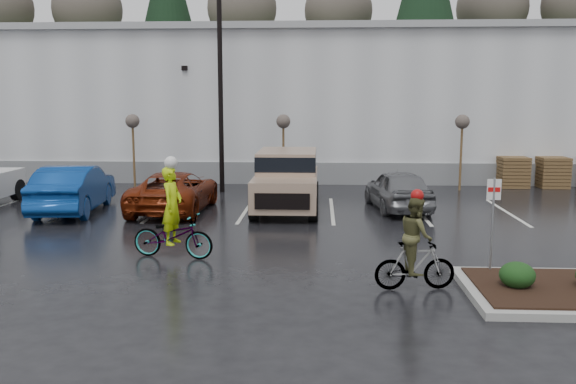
# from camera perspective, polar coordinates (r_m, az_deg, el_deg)

# --- Properties ---
(ground) EXTENTS (120.00, 120.00, 0.00)m
(ground) POSITION_cam_1_polar(r_m,az_deg,el_deg) (13.50, 2.65, -7.98)
(ground) COLOR black
(ground) RESTS_ON ground
(warehouse) EXTENTS (60.50, 15.50, 7.20)m
(warehouse) POSITION_cam_1_polar(r_m,az_deg,el_deg) (34.91, 2.94, 8.41)
(warehouse) COLOR silver
(warehouse) RESTS_ON ground
(wooded_ridge) EXTENTS (80.00, 25.00, 6.00)m
(wooded_ridge) POSITION_cam_1_polar(r_m,az_deg,el_deg) (57.93, 2.97, 7.94)
(wooded_ridge) COLOR #23411B
(wooded_ridge) RESTS_ON ground
(lamppost) EXTENTS (0.50, 1.00, 9.22)m
(lamppost) POSITION_cam_1_polar(r_m,az_deg,el_deg) (25.31, -6.39, 12.83)
(lamppost) COLOR black
(lamppost) RESTS_ON ground
(sapling_west) EXTENTS (0.60, 0.60, 3.20)m
(sapling_west) POSITION_cam_1_polar(r_m,az_deg,el_deg) (27.17, -14.34, 6.09)
(sapling_west) COLOR #4A331D
(sapling_west) RESTS_ON ground
(sapling_mid) EXTENTS (0.60, 0.60, 3.20)m
(sapling_mid) POSITION_cam_1_polar(r_m,az_deg,el_deg) (25.99, -0.44, 6.25)
(sapling_mid) COLOR #4A331D
(sapling_mid) RESTS_ON ground
(sapling_east) EXTENTS (0.60, 0.60, 3.20)m
(sapling_east) POSITION_cam_1_polar(r_m,az_deg,el_deg) (26.62, 15.99, 5.97)
(sapling_east) COLOR #4A331D
(sapling_east) RESTS_ON ground
(pallet_stack_a) EXTENTS (1.20, 1.20, 1.35)m
(pallet_stack_a) POSITION_cam_1_polar(r_m,az_deg,el_deg) (28.40, 20.29, 1.76)
(pallet_stack_a) COLOR #4A331D
(pallet_stack_a) RESTS_ON ground
(pallet_stack_b) EXTENTS (1.20, 1.20, 1.35)m
(pallet_stack_b) POSITION_cam_1_polar(r_m,az_deg,el_deg) (28.95, 23.50, 1.70)
(pallet_stack_b) COLOR #4A331D
(pallet_stack_b) RESTS_ON ground
(shrub_a) EXTENTS (0.70, 0.70, 0.52)m
(shrub_a) POSITION_cam_1_polar(r_m,az_deg,el_deg) (13.03, 20.66, -7.28)
(shrub_a) COLOR #123413
(shrub_a) RESTS_ON curb_island
(fire_lane_sign) EXTENTS (0.30, 0.05, 2.20)m
(fire_lane_sign) POSITION_cam_1_polar(r_m,az_deg,el_deg) (13.87, 18.61, -2.00)
(fire_lane_sign) COLOR gray
(fire_lane_sign) RESTS_ON ground
(car_blue) EXTENTS (2.22, 5.07, 1.62)m
(car_blue) POSITION_cam_1_polar(r_m,az_deg,el_deg) (22.13, -19.42, 0.30)
(car_blue) COLOR navy
(car_blue) RESTS_ON ground
(car_red) EXTENTS (2.44, 5.06, 1.39)m
(car_red) POSITION_cam_1_polar(r_m,az_deg,el_deg) (21.41, -10.57, 0.07)
(car_red) COLOR maroon
(car_red) RESTS_ON ground
(suv_tan) EXTENTS (2.20, 5.10, 2.06)m
(suv_tan) POSITION_cam_1_polar(r_m,az_deg,el_deg) (21.11, -0.13, 1.02)
(suv_tan) COLOR tan
(suv_tan) RESTS_ON ground
(car_grey) EXTENTS (2.24, 4.41, 1.44)m
(car_grey) POSITION_cam_1_polar(r_m,az_deg,el_deg) (21.63, 10.25, 0.23)
(car_grey) COLOR slate
(car_grey) RESTS_ON ground
(cyclist_hivis) EXTENTS (2.16, 1.09, 2.51)m
(cyclist_hivis) POSITION_cam_1_polar(r_m,az_deg,el_deg) (15.18, -10.73, -3.23)
(cyclist_hivis) COLOR #3F3F44
(cyclist_hivis) RESTS_ON ground
(cyclist_olive) EXTENTS (1.65, 0.81, 2.09)m
(cyclist_olive) POSITION_cam_1_polar(r_m,az_deg,el_deg) (12.73, 11.83, -5.58)
(cyclist_olive) COLOR #3F3F44
(cyclist_olive) RESTS_ON ground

